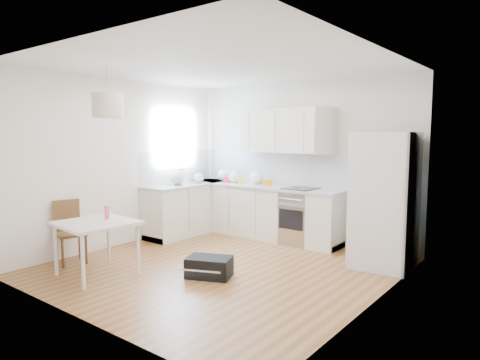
% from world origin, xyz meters
% --- Properties ---
extents(floor, '(4.20, 4.20, 0.00)m').
position_xyz_m(floor, '(0.00, 0.00, 0.00)').
color(floor, brown).
rests_on(floor, ground).
extents(ceiling, '(4.20, 4.20, 0.00)m').
position_xyz_m(ceiling, '(0.00, 0.00, 2.70)').
color(ceiling, white).
rests_on(ceiling, wall_back).
extents(wall_back, '(4.20, 0.00, 4.20)m').
position_xyz_m(wall_back, '(0.00, 2.10, 1.35)').
color(wall_back, white).
rests_on(wall_back, floor).
extents(wall_left, '(0.00, 4.20, 4.20)m').
position_xyz_m(wall_left, '(-2.10, 0.00, 1.35)').
color(wall_left, white).
rests_on(wall_left, floor).
extents(wall_right, '(0.00, 4.20, 4.20)m').
position_xyz_m(wall_right, '(2.10, 0.00, 1.35)').
color(wall_right, white).
rests_on(wall_right, floor).
extents(window_glassblock, '(0.02, 1.00, 1.00)m').
position_xyz_m(window_glassblock, '(-2.09, 1.15, 1.75)').
color(window_glassblock, '#BFE0F9').
rests_on(window_glassblock, wall_left).
extents(cabinets_back, '(3.00, 0.60, 0.88)m').
position_xyz_m(cabinets_back, '(-0.60, 1.80, 0.44)').
color(cabinets_back, silver).
rests_on(cabinets_back, floor).
extents(cabinets_left, '(0.60, 1.80, 0.88)m').
position_xyz_m(cabinets_left, '(-1.80, 1.20, 0.44)').
color(cabinets_left, silver).
rests_on(cabinets_left, floor).
extents(counter_back, '(3.02, 0.64, 0.04)m').
position_xyz_m(counter_back, '(-0.60, 1.80, 0.90)').
color(counter_back, '#B2B5B7').
rests_on(counter_back, cabinets_back).
extents(counter_left, '(0.64, 1.82, 0.04)m').
position_xyz_m(counter_left, '(-1.80, 1.20, 0.90)').
color(counter_left, '#B2B5B7').
rests_on(counter_left, cabinets_left).
extents(backsplash_back, '(3.00, 0.01, 0.58)m').
position_xyz_m(backsplash_back, '(-0.60, 2.09, 1.21)').
color(backsplash_back, white).
rests_on(backsplash_back, wall_back).
extents(backsplash_left, '(0.01, 1.80, 0.58)m').
position_xyz_m(backsplash_left, '(-2.09, 1.20, 1.21)').
color(backsplash_left, white).
rests_on(backsplash_left, wall_left).
extents(upper_cabinets, '(1.70, 0.32, 0.75)m').
position_xyz_m(upper_cabinets, '(-0.15, 1.94, 1.88)').
color(upper_cabinets, silver).
rests_on(upper_cabinets, wall_back).
extents(range_oven, '(0.50, 0.61, 0.88)m').
position_xyz_m(range_oven, '(0.20, 1.80, 0.44)').
color(range_oven, '#B2B4B6').
rests_on(range_oven, floor).
extents(sink, '(0.50, 0.80, 0.16)m').
position_xyz_m(sink, '(-1.80, 1.15, 0.92)').
color(sink, '#B2B4B6').
rests_on(sink, counter_left).
extents(refrigerator, '(0.96, 1.00, 1.85)m').
position_xyz_m(refrigerator, '(1.72, 1.48, 0.92)').
color(refrigerator, silver).
rests_on(refrigerator, floor).
extents(dining_table, '(0.98, 0.98, 0.70)m').
position_xyz_m(dining_table, '(-1.07, -1.22, 0.63)').
color(dining_table, beige).
rests_on(dining_table, floor).
extents(dining_chair, '(0.46, 0.46, 0.88)m').
position_xyz_m(dining_chair, '(-1.80, -1.15, 0.44)').
color(dining_chair, '#4C3016').
rests_on(dining_chair, floor).
extents(drink_bottle, '(0.08, 0.08, 0.21)m').
position_xyz_m(drink_bottle, '(-1.09, -1.04, 0.81)').
color(drink_bottle, '#E53F82').
rests_on(drink_bottle, dining_table).
extents(gym_bag, '(0.65, 0.55, 0.26)m').
position_xyz_m(gym_bag, '(0.13, -0.38, 0.13)').
color(gym_bag, black).
rests_on(gym_bag, floor).
extents(pendant_lamp, '(0.43, 0.43, 0.30)m').
position_xyz_m(pendant_lamp, '(-0.99, -1.04, 2.18)').
color(pendant_lamp, '#C5B398').
rests_on(pendant_lamp, ceiling).
extents(grocery_bag_a, '(0.26, 0.22, 0.23)m').
position_xyz_m(grocery_bag_a, '(-1.53, 1.89, 1.04)').
color(grocery_bag_a, white).
rests_on(grocery_bag_a, counter_back).
extents(grocery_bag_b, '(0.24, 0.21, 0.22)m').
position_xyz_m(grocery_bag_b, '(-1.19, 1.80, 1.03)').
color(grocery_bag_b, white).
rests_on(grocery_bag_b, counter_back).
extents(grocery_bag_c, '(0.26, 0.22, 0.23)m').
position_xyz_m(grocery_bag_c, '(-0.75, 1.86, 1.04)').
color(grocery_bag_c, white).
rests_on(grocery_bag_c, counter_back).
extents(grocery_bag_d, '(0.19, 0.16, 0.17)m').
position_xyz_m(grocery_bag_d, '(-1.77, 1.45, 1.01)').
color(grocery_bag_d, white).
rests_on(grocery_bag_d, counter_back).
extents(grocery_bag_e, '(0.27, 0.23, 0.24)m').
position_xyz_m(grocery_bag_e, '(-1.86, 0.98, 1.04)').
color(grocery_bag_e, white).
rests_on(grocery_bag_e, counter_left).
extents(snack_orange, '(0.18, 0.17, 0.11)m').
position_xyz_m(snack_orange, '(-0.48, 1.82, 0.97)').
color(snack_orange, orange).
rests_on(snack_orange, counter_back).
extents(snack_yellow, '(0.17, 0.15, 0.10)m').
position_xyz_m(snack_yellow, '(-1.06, 1.81, 0.97)').
color(snack_yellow, yellow).
rests_on(snack_yellow, counter_back).
extents(snack_red, '(0.18, 0.17, 0.11)m').
position_xyz_m(snack_red, '(-1.35, 1.80, 0.97)').
color(snack_red, '#BB173B').
rests_on(snack_red, counter_back).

